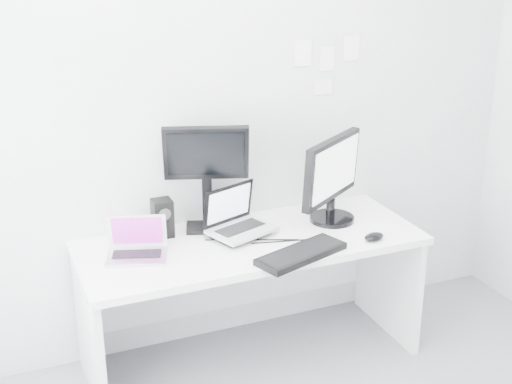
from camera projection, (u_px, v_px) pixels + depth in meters
back_wall at (226, 109)px, 3.76m from camera, size 3.60×0.00×3.60m
desk at (251, 301)px, 3.81m from camera, size 1.80×0.70×0.73m
macbook at (136, 238)px, 3.43m from camera, size 0.34×0.30×0.22m
speaker at (163, 218)px, 3.69m from camera, size 0.12×0.12×0.20m
dell_laptop at (242, 213)px, 3.67m from camera, size 0.39×0.35×0.27m
rear_monitor at (207, 176)px, 3.70m from camera, size 0.47×0.29×0.60m
samsung_monitor at (333, 179)px, 3.83m from camera, size 0.59×0.51×0.49m
keyboard at (301, 254)px, 3.48m from camera, size 0.51×0.32×0.03m
mouse at (374, 237)px, 3.67m from camera, size 0.13×0.10×0.04m
wall_note_0 at (303, 53)px, 3.83m from camera, size 0.10×0.00×0.14m
wall_note_1 at (327, 59)px, 3.89m from camera, size 0.09×0.00×0.13m
wall_note_2 at (351, 48)px, 3.93m from camera, size 0.10×0.00×0.14m
wall_note_3 at (323, 88)px, 3.94m from camera, size 0.11×0.00×0.08m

